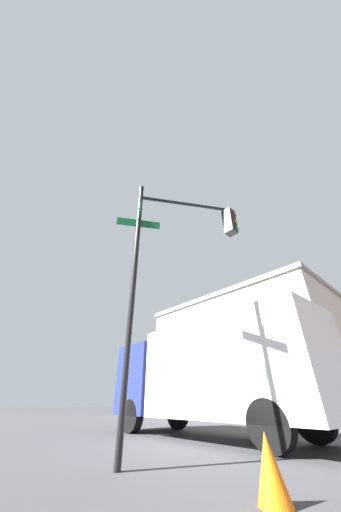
# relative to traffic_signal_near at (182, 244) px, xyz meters

# --- Properties ---
(traffic_signal_near) EXTENTS (1.93, 2.90, 6.17)m
(traffic_signal_near) POSITION_rel_traffic_signal_near_xyz_m (0.00, 0.00, 0.00)
(traffic_signal_near) COLOR black
(traffic_signal_near) RESTS_ON ground_plane
(building_stucco) EXTENTS (16.51, 23.62, 9.60)m
(building_stucco) POSITION_rel_traffic_signal_near_xyz_m (-9.51, 25.19, 0.43)
(building_stucco) COLOR beige
(building_stucco) RESTS_ON ground_plane
(box_truck_second) EXTENTS (7.70, 2.69, 3.12)m
(box_truck_second) POSITION_rel_traffic_signal_near_xyz_m (-2.05, 3.21, -2.62)
(box_truck_second) COLOR navy
(box_truck_second) RESTS_ON ground_plane
(traffic_cone) EXTENTS (0.36, 0.36, 0.63)m
(traffic_cone) POSITION_rel_traffic_signal_near_xyz_m (1.77, -0.55, -4.06)
(traffic_cone) COLOR orange
(traffic_cone) RESTS_ON ground_plane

